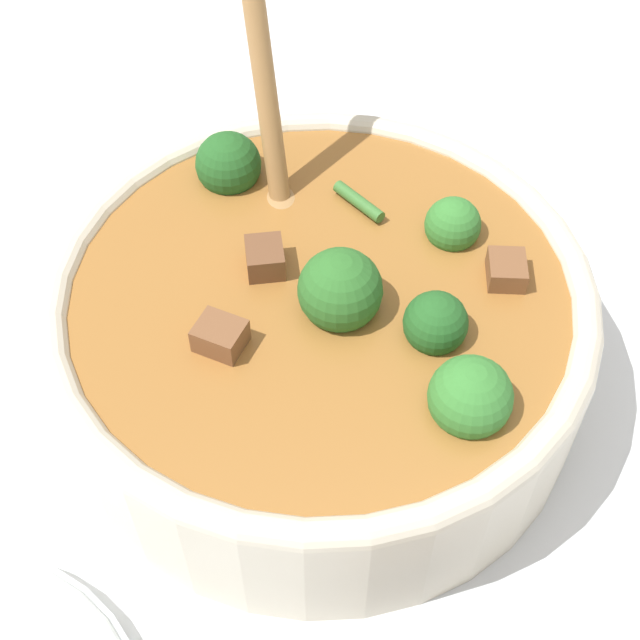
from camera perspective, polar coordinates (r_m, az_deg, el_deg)
ground_plane at (r=0.52m, az=0.00°, el=-3.71°), size 4.00×4.00×0.00m
stew_bowl at (r=0.49m, az=0.06°, el=-0.34°), size 0.29×0.29×0.24m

